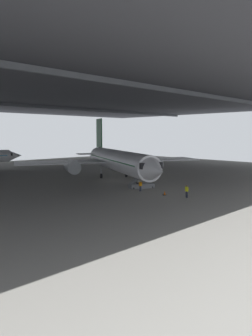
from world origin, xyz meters
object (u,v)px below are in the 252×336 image
at_px(crew_worker_near_nose, 187,190).
at_px(crew_worker_by_stairs, 140,185).
at_px(boarding_stairs, 142,183).
at_px(airplane_main, 117,161).
at_px(traffic_cone_orange, 165,193).

relative_size(crew_worker_near_nose, crew_worker_by_stairs, 1.05).
bearing_deg(boarding_stairs, airplane_main, 69.28).
height_order(crew_worker_near_nose, traffic_cone_orange, crew_worker_near_nose).
bearing_deg(crew_worker_near_nose, airplane_main, 75.69).
height_order(crew_worker_by_stairs, traffic_cone_orange, crew_worker_by_stairs).
height_order(airplane_main, crew_worker_near_nose, airplane_main).
distance_m(boarding_stairs, crew_worker_near_nose, 9.47).
bearing_deg(crew_worker_by_stairs, boarding_stairs, 39.51).
distance_m(crew_worker_near_nose, crew_worker_by_stairs, 7.58).
height_order(boarding_stairs, crew_worker_near_nose, boarding_stairs).
xyz_separation_m(airplane_main, boarding_stairs, (-3.76, -9.95, -2.80)).
relative_size(boarding_stairs, traffic_cone_orange, 7.93).
distance_m(boarding_stairs, traffic_cone_orange, 6.52).
relative_size(boarding_stairs, crew_worker_near_nose, 2.79).
bearing_deg(airplane_main, crew_worker_near_nose, -104.31).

